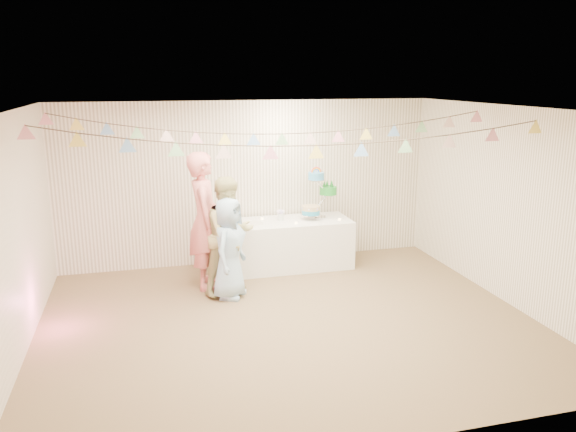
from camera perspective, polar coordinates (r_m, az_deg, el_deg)
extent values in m
plane|color=brown|center=(7.07, 0.08, -10.72)|extent=(6.00, 6.00, 0.00)
plane|color=silver|center=(6.44, 0.09, 10.81)|extent=(6.00, 6.00, 0.00)
plane|color=white|center=(9.02, -3.98, 3.38)|extent=(6.00, 6.00, 0.00)
plane|color=white|center=(4.39, 8.55, -8.39)|extent=(6.00, 6.00, 0.00)
plane|color=white|center=(6.57, -26.12, -2.08)|extent=(5.00, 5.00, 0.00)
plane|color=white|center=(7.93, 21.54, 0.94)|extent=(5.00, 5.00, 0.00)
cube|color=white|center=(8.89, -0.18, -2.86)|extent=(2.03, 0.81, 0.76)
cylinder|color=white|center=(8.62, -3.55, -0.80)|extent=(0.31, 0.31, 0.02)
imported|color=#E27976|center=(8.00, -8.45, -0.47)|extent=(0.53, 0.75, 1.96)
imported|color=tan|center=(7.76, -5.91, -2.03)|extent=(1.01, 0.96, 1.65)
imported|color=#9CC0DD|center=(7.64, -6.00, -3.27)|extent=(0.73, 0.81, 1.40)
cylinder|color=#FFD88C|center=(8.48, -5.17, -0.98)|extent=(0.04, 0.04, 0.03)
cylinder|color=#FFD88C|center=(8.87, -2.66, -0.26)|extent=(0.04, 0.04, 0.03)
cylinder|color=#FFD88C|center=(8.60, 0.83, -0.70)|extent=(0.04, 0.04, 0.03)
cylinder|color=#FFD88C|center=(9.08, 1.61, 0.08)|extent=(0.04, 0.04, 0.03)
cylinder|color=#FFD88C|center=(8.85, 5.26, -0.34)|extent=(0.04, 0.04, 0.03)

